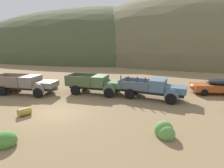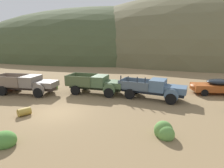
# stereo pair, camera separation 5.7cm
# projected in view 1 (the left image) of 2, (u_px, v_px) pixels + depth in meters

# --- Properties ---
(ground_plane) EXTENTS (300.00, 300.00, 0.00)m
(ground_plane) POSITION_uv_depth(u_px,v_px,m) (57.00, 113.00, 13.80)
(ground_plane) COLOR olive
(hill_center) EXTENTS (111.78, 69.50, 35.37)m
(hill_center) POSITION_uv_depth(u_px,v_px,m) (101.00, 56.00, 73.89)
(hill_center) COLOR #424C2D
(hill_center) RESTS_ON ground
(hill_far_left) EXTENTS (117.09, 80.02, 42.03)m
(hill_far_left) POSITION_uv_depth(u_px,v_px,m) (199.00, 57.00, 68.51)
(hill_far_left) COLOR brown
(hill_far_left) RESTS_ON ground
(truck_primer_gray) EXTENTS (6.53, 2.66, 1.91)m
(truck_primer_gray) POSITION_uv_depth(u_px,v_px,m) (30.00, 84.00, 18.69)
(truck_primer_gray) COLOR #3D322D
(truck_primer_gray) RESTS_ON ground
(truck_weathered_green) EXTENTS (5.92, 2.87, 1.91)m
(truck_weathered_green) POSITION_uv_depth(u_px,v_px,m) (99.00, 84.00, 18.79)
(truck_weathered_green) COLOR #232B1B
(truck_weathered_green) RESTS_ON ground
(truck_chalk_blue) EXTENTS (6.33, 3.33, 2.16)m
(truck_chalk_blue) POSITION_uv_depth(u_px,v_px,m) (157.00, 89.00, 16.96)
(truck_chalk_blue) COLOR #262D39
(truck_chalk_blue) RESTS_ON ground
(car_oxide_orange) EXTENTS (5.02, 2.54, 1.57)m
(car_oxide_orange) POSITION_uv_depth(u_px,v_px,m) (214.00, 86.00, 18.75)
(car_oxide_orange) COLOR #A34C1E
(car_oxide_orange) RESTS_ON ground
(oil_drum_spare) EXTENTS (0.94, 1.03, 0.57)m
(oil_drum_spare) POSITION_uv_depth(u_px,v_px,m) (24.00, 112.00, 13.22)
(oil_drum_spare) COLOR olive
(oil_drum_spare) RESTS_ON ground
(bush_front_right) EXTENTS (0.82, 0.80, 0.82)m
(bush_front_right) POSITION_uv_depth(u_px,v_px,m) (54.00, 87.00, 20.95)
(bush_front_right) COLOR #5B8E42
(bush_front_right) RESTS_ON ground
(bush_back_edge) EXTENTS (1.22, 1.15, 0.96)m
(bush_back_edge) POSITION_uv_depth(u_px,v_px,m) (5.00, 140.00, 9.44)
(bush_back_edge) COLOR #4C8438
(bush_back_edge) RESTS_ON ground
(bush_lone_scrub) EXTENTS (1.13, 1.18, 1.12)m
(bush_lone_scrub) POSITION_uv_depth(u_px,v_px,m) (165.00, 132.00, 10.26)
(bush_lone_scrub) COLOR #5B8E42
(bush_lone_scrub) RESTS_ON ground
(bush_near_barrel) EXTENTS (0.92, 0.81, 0.99)m
(bush_near_barrel) POSITION_uv_depth(u_px,v_px,m) (106.00, 86.00, 21.46)
(bush_near_barrel) COLOR #3D702D
(bush_near_barrel) RESTS_ON ground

